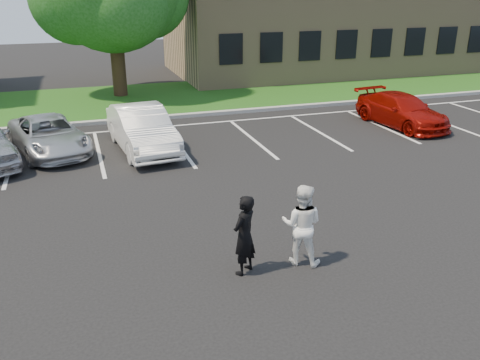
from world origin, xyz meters
name	(u,v)px	position (x,y,z in m)	size (l,w,h in m)	color
ground_plane	(254,248)	(0.00, 0.00, 0.00)	(90.00, 90.00, 0.00)	black
curb	(159,117)	(0.00, 12.00, 0.07)	(40.00, 0.30, 0.15)	gray
grass_strip	(146,99)	(0.00, 16.00, 0.04)	(44.00, 8.00, 0.08)	#215116
stall_lines	(210,135)	(1.40, 8.95, 0.01)	(34.00, 5.36, 0.01)	silver
office_building	(342,4)	(14.00, 21.99, 4.16)	(22.40, 10.40, 8.30)	tan
man_black_suit	(244,235)	(-0.53, -0.87, 0.84)	(0.61, 0.40, 1.68)	black
man_white_shirt	(302,225)	(0.71, -0.86, 0.87)	(0.85, 0.66, 1.74)	white
car_silver_minivan	(49,135)	(-4.36, 8.63, 0.61)	(2.03, 4.39, 1.22)	#B8BAC1
car_white_sedan	(142,129)	(-1.29, 7.86, 0.76)	(1.62, 4.64, 1.53)	white
car_red_compact	(401,110)	(9.19, 7.83, 0.64)	(1.79, 4.41, 1.28)	#930C05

